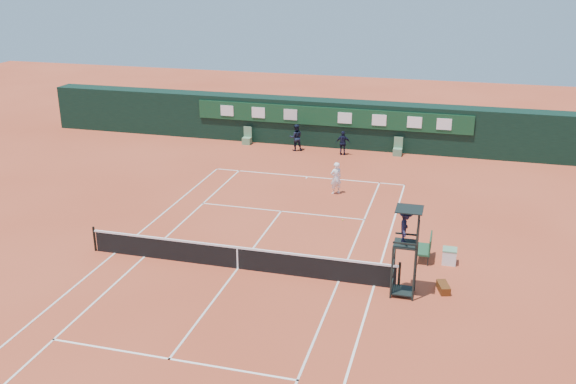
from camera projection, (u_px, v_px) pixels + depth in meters
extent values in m
plane|color=#BE4A2D|center=(238.00, 269.00, 25.72)|extent=(90.00, 90.00, 0.00)
cube|color=white|center=(307.00, 177.00, 36.48)|extent=(11.05, 0.08, 0.01)
cube|color=white|center=(374.00, 286.00, 24.36)|extent=(0.08, 23.85, 0.01)
cube|color=silver|center=(115.00, 253.00, 27.06)|extent=(0.08, 23.85, 0.01)
cube|color=silver|center=(339.00, 281.00, 24.70)|extent=(0.08, 23.85, 0.01)
cube|color=silver|center=(145.00, 257.00, 26.73)|extent=(0.08, 23.85, 0.01)
cube|color=silver|center=(281.00, 211.00, 31.51)|extent=(8.31, 0.08, 0.01)
cube|color=white|center=(169.00, 359.00, 19.91)|extent=(8.31, 0.08, 0.01)
cube|color=silver|center=(238.00, 268.00, 25.71)|extent=(0.08, 12.88, 0.01)
cube|color=white|center=(307.00, 178.00, 36.35)|extent=(0.08, 0.30, 0.01)
cube|color=black|center=(238.00, 258.00, 25.56)|extent=(12.60, 0.04, 0.90)
cube|color=white|center=(237.00, 248.00, 25.40)|extent=(12.80, 0.06, 0.08)
cube|color=white|center=(238.00, 258.00, 25.56)|extent=(0.06, 0.05, 0.92)
cylinder|color=black|center=(399.00, 276.00, 23.95)|extent=(0.10, 0.10, 1.10)
cylinder|color=black|center=(95.00, 239.00, 27.10)|extent=(0.10, 0.10, 1.10)
cube|color=black|center=(332.00, 123.00, 42.19)|extent=(40.00, 1.50, 3.00)
cube|color=#103D21|center=(330.00, 117.00, 41.25)|extent=(18.00, 0.10, 1.20)
cube|color=white|center=(227.00, 111.00, 42.91)|extent=(0.90, 0.04, 0.70)
cube|color=white|center=(258.00, 113.00, 42.37)|extent=(0.90, 0.04, 0.70)
cube|color=silver|center=(290.00, 115.00, 41.83)|extent=(0.90, 0.04, 0.70)
cube|color=white|center=(345.00, 118.00, 40.94)|extent=(0.90, 0.04, 0.70)
cube|color=white|center=(379.00, 120.00, 40.40)|extent=(0.90, 0.04, 0.70)
cube|color=white|center=(414.00, 122.00, 39.86)|extent=(0.90, 0.04, 0.70)
cube|color=white|center=(444.00, 124.00, 39.42)|extent=(0.90, 0.04, 0.70)
cube|color=#5D8F62|center=(247.00, 141.00, 42.80)|extent=(0.55, 0.50, 0.46)
cube|color=#57855E|center=(248.00, 132.00, 42.81)|extent=(0.55, 0.06, 0.70)
cube|color=#568360|center=(397.00, 152.00, 40.34)|extent=(0.55, 0.50, 0.46)
cube|color=#57855F|center=(398.00, 142.00, 40.35)|extent=(0.55, 0.06, 0.70)
cylinder|color=black|center=(392.00, 274.00, 23.15)|extent=(0.07, 0.07, 2.00)
cylinder|color=black|center=(394.00, 264.00, 23.88)|extent=(0.07, 0.07, 2.00)
cylinder|color=black|center=(414.00, 276.00, 22.95)|extent=(0.07, 0.07, 2.00)
cylinder|color=black|center=(416.00, 267.00, 23.68)|extent=(0.07, 0.07, 2.00)
cube|color=black|center=(406.00, 244.00, 23.06)|extent=(0.85, 0.85, 0.08)
cube|color=black|center=(418.00, 235.00, 22.82)|extent=(0.06, 0.85, 0.80)
cube|color=black|center=(405.00, 243.00, 22.61)|extent=(0.85, 0.05, 0.06)
cube|color=black|center=(407.00, 234.00, 23.37)|extent=(0.85, 0.05, 0.06)
cylinder|color=black|center=(418.00, 228.00, 22.30)|extent=(0.04, 0.04, 1.00)
cylinder|color=black|center=(419.00, 219.00, 23.03)|extent=(0.04, 0.04, 1.00)
cube|color=black|center=(410.00, 209.00, 22.58)|extent=(0.95, 0.95, 0.04)
cube|color=black|center=(402.00, 291.00, 23.71)|extent=(0.80, 0.80, 0.05)
cube|color=black|center=(392.00, 283.00, 23.72)|extent=(0.04, 0.80, 0.04)
cube|color=black|center=(393.00, 274.00, 23.58)|extent=(0.04, 0.80, 0.04)
cube|color=black|center=(393.00, 264.00, 23.45)|extent=(0.04, 0.80, 0.04)
cube|color=black|center=(394.00, 254.00, 23.31)|extent=(0.04, 0.80, 0.04)
imported|color=#1B1932|center=(405.00, 227.00, 22.84)|extent=(0.47, 0.82, 1.28)
cube|color=#1C462A|center=(424.00, 250.00, 26.34)|extent=(0.55, 1.20, 0.08)
cube|color=#183C23|center=(431.00, 242.00, 26.16)|extent=(0.06, 1.20, 0.60)
cylinder|color=black|center=(417.00, 260.00, 25.98)|extent=(0.04, 0.04, 0.41)
cylinder|color=black|center=(428.00, 261.00, 25.87)|extent=(0.04, 0.04, 0.41)
cylinder|color=black|center=(419.00, 249.00, 26.98)|extent=(0.04, 0.04, 0.41)
cylinder|color=black|center=(430.00, 250.00, 26.87)|extent=(0.04, 0.04, 0.41)
cube|color=black|center=(443.00, 288.00, 23.92)|extent=(0.57, 0.88, 0.30)
cube|color=white|center=(449.00, 257.00, 26.06)|extent=(0.55, 0.55, 0.60)
cube|color=#5D8F68|center=(450.00, 249.00, 25.95)|extent=(0.57, 0.57, 0.05)
sphere|color=#D6EA36|center=(343.00, 220.00, 30.39)|extent=(0.06, 0.06, 0.06)
imported|color=white|center=(336.00, 178.00, 33.60)|extent=(0.75, 0.71, 1.73)
imported|color=black|center=(296.00, 137.00, 41.20)|extent=(1.03, 0.92, 1.73)
imported|color=black|center=(343.00, 143.00, 40.29)|extent=(0.94, 0.46, 1.55)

